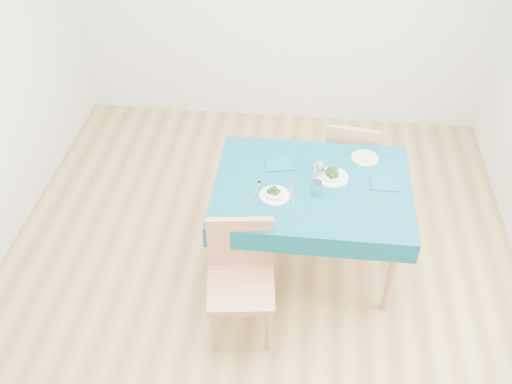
# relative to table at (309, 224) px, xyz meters

# --- Properties ---
(room_shell) EXTENTS (4.02, 4.52, 2.73)m
(room_shell) POSITION_rel_table_xyz_m (-0.37, -0.22, 0.97)
(room_shell) COLOR olive
(room_shell) RESTS_ON ground
(table) EXTENTS (1.37, 1.04, 0.76)m
(table) POSITION_rel_table_xyz_m (0.00, 0.00, 0.00)
(table) COLOR #084C60
(table) RESTS_ON ground
(chair_near) EXTENTS (0.49, 0.52, 1.08)m
(chair_near) POSITION_rel_table_xyz_m (-0.42, -0.69, 0.16)
(chair_near) COLOR #B47C54
(chair_near) RESTS_ON ground
(chair_far) EXTENTS (0.47, 0.51, 1.04)m
(chair_far) POSITION_rel_table_xyz_m (0.32, 0.78, 0.14)
(chair_far) COLOR #B47C54
(chair_far) RESTS_ON ground
(bowl_near) EXTENTS (0.21, 0.21, 0.06)m
(bowl_near) POSITION_rel_table_xyz_m (-0.25, -0.15, 0.41)
(bowl_near) COLOR white
(bowl_near) RESTS_ON table
(bowl_far) EXTENTS (0.23, 0.23, 0.07)m
(bowl_far) POSITION_rel_table_xyz_m (0.13, 0.09, 0.41)
(bowl_far) COLOR white
(bowl_far) RESTS_ON table
(fork_near) EXTENTS (0.05, 0.17, 0.00)m
(fork_near) POSITION_rel_table_xyz_m (-0.38, -0.08, 0.38)
(fork_near) COLOR silver
(fork_near) RESTS_ON table
(knife_near) EXTENTS (0.05, 0.20, 0.00)m
(knife_near) POSITION_rel_table_xyz_m (-0.14, -0.12, 0.38)
(knife_near) COLOR silver
(knife_near) RESTS_ON table
(fork_far) EXTENTS (0.03, 0.18, 0.00)m
(fork_far) POSITION_rel_table_xyz_m (0.00, 0.11, 0.38)
(fork_far) COLOR silver
(fork_far) RESTS_ON table
(knife_far) EXTENTS (0.10, 0.18, 0.00)m
(knife_far) POSITION_rel_table_xyz_m (0.45, 0.02, 0.38)
(knife_far) COLOR silver
(knife_far) RESTS_ON table
(napkin_near) EXTENTS (0.22, 0.17, 0.01)m
(napkin_near) POSITION_rel_table_xyz_m (-0.25, 0.19, 0.38)
(napkin_near) COLOR #0C556A
(napkin_near) RESTS_ON table
(napkin_far) EXTENTS (0.19, 0.14, 0.01)m
(napkin_far) POSITION_rel_table_xyz_m (0.50, 0.05, 0.38)
(napkin_far) COLOR #0C556A
(napkin_far) RESTS_ON table
(tumbler_center) EXTENTS (0.08, 0.08, 0.10)m
(tumbler_center) POSITION_rel_table_xyz_m (0.04, 0.12, 0.43)
(tumbler_center) COLOR white
(tumbler_center) RESTS_ON table
(tumbler_side) EXTENTS (0.08, 0.08, 0.10)m
(tumbler_side) POSITION_rel_table_xyz_m (0.02, -0.09, 0.43)
(tumbler_side) COLOR white
(tumbler_side) RESTS_ON table
(side_plate) EXTENTS (0.20, 0.20, 0.01)m
(side_plate) POSITION_rel_table_xyz_m (0.37, 0.35, 0.38)
(side_plate) COLOR #C3E06D
(side_plate) RESTS_ON table
(bread_slice) EXTENTS (0.11, 0.11, 0.01)m
(bread_slice) POSITION_rel_table_xyz_m (0.37, 0.35, 0.40)
(bread_slice) COLOR beige
(bread_slice) RESTS_ON side_plate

